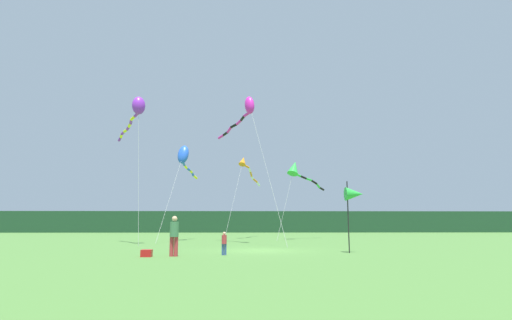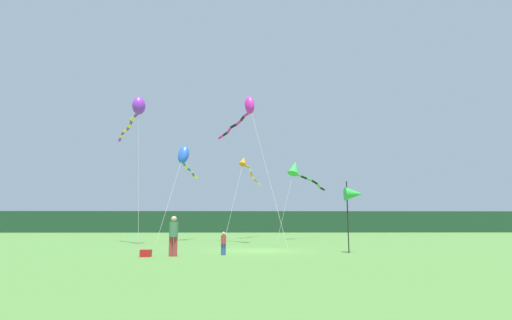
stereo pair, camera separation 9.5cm
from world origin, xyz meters
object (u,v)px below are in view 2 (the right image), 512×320
Objects in this scene: person_child at (224,242)px; kite_magenta at (246,110)px; kite_orange at (247,167)px; kite_blue at (184,156)px; person_adult at (174,234)px; cooler_box at (146,253)px; kite_green at (297,170)px; banner_flag_pole at (354,195)px; kite_purple at (137,110)px.

kite_magenta is (1.02, 10.42, 9.39)m from person_child.
kite_blue is (-5.51, -5.38, 0.13)m from kite_orange.
cooler_box is (-1.15, -0.23, -0.84)m from person_adult.
kite_magenta is 11.11m from kite_orange.
kite_green is at bearing 58.71° from kite_magenta.
kite_green reaches higher than person_child.
kite_blue is (-10.96, 14.60, 4.36)m from banner_flag_pole.
kite_blue is (-2.21, 16.48, 6.27)m from person_adult.
kite_purple is 15.82m from kite_green.
banner_flag_pole is 12.87m from kite_magenta.
kite_magenta reaches higher than kite_green.
kite_purple is (-13.51, 8.29, 6.79)m from banner_flag_pole.
cooler_box is 0.04× the size of kite_orange.
cooler_box is at bearing -70.84° from kite_purple.
kite_magenta reaches higher than kite_purple.
person_child is 0.30× the size of banner_flag_pole.
kite_green is (5.77, 18.24, 5.86)m from person_child.
kite_green is (4.76, 7.83, -3.52)m from kite_magenta.
kite_green is at bearing 34.52° from kite_purple.
kite_magenta is at bearing 68.88° from cooler_box.
kite_purple is 8.06m from kite_magenta.
banner_flag_pole reaches higher than cooler_box.
kite_purple is (-3.61, 10.40, 9.54)m from cooler_box.
banner_flag_pole is at bearing -53.11° from kite_blue.
kite_magenta is at bearing -44.59° from kite_blue.
banner_flag_pole is 21.13m from kite_orange.
banner_flag_pole is at bearing 10.30° from person_child.
person_child is at bearing -53.60° from kite_purple.
cooler_box is 0.04× the size of kite_purple.
person_child is 14.06m from kite_magenta.
kite_green is at bearing -31.91° from kite_orange.
kite_magenta is 1.32× the size of kite_blue.
kite_magenta is 9.81m from kite_green.
kite_magenta reaches higher than banner_flag_pole.
kite_blue reaches higher than person_child.
person_adult is at bearing -64.90° from kite_purple.
person_adult is 9.15m from banner_flag_pole.
person_adult is 1.44m from cooler_box.
banner_flag_pole reaches higher than person_adult.
kite_green is 0.89× the size of kite_blue.
person_adult is 0.50× the size of banner_flag_pole.
kite_green is (4.69, -2.92, -0.68)m from kite_orange.
kite_purple is at bearing -145.48° from kite_green.
kite_blue is at bearing 126.89° from banner_flag_pole.
person_child is 3.52m from cooler_box.
kite_orange is at bearing 87.06° from person_child.
person_adult is 14.65m from kite_magenta.
person_adult reaches higher than cooler_box.
kite_orange is (3.31, 21.86, 6.14)m from person_adult.
person_child is at bearing -169.70° from banner_flag_pole.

